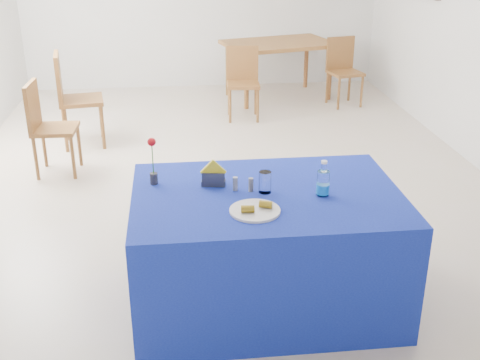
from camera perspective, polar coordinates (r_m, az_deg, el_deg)
The scene contains 15 objects.
floor at distance 5.69m, azimuth -1.48°, elevation 0.17°, with size 7.00×7.00×0.00m, color beige.
plate at distance 3.34m, azimuth 1.42°, elevation -2.93°, with size 0.28×0.28×0.01m, color silver.
drinking_glass at distance 3.55m, azimuth 2.38°, elevation -0.20°, with size 0.07×0.07×0.13m, color white.
salt_shaker at distance 3.58m, azimuth -0.45°, elevation -0.36°, with size 0.03×0.03×0.09m, color gray.
pepper_shaker at distance 3.57m, azimuth 1.04°, elevation -0.45°, with size 0.03×0.03×0.09m, color slate.
blue_table at distance 3.75m, azimuth 2.47°, elevation -6.50°, with size 1.60×1.10×0.76m.
water_bottle at distance 3.54m, azimuth 7.87°, elevation -0.36°, with size 0.08×0.08×0.21m.
napkin_holder at distance 3.65m, azimuth -2.54°, elevation 0.18°, with size 0.16×0.08×0.17m.
rose_vase at distance 3.67m, azimuth -8.27°, elevation 1.74°, with size 0.05×0.05×0.30m.
oak_table at distance 8.23m, azimuth 3.69°, elevation 12.40°, with size 1.59×1.23×0.76m.
chair_bg_left at distance 7.38m, azimuth 0.27°, elevation 9.73°, with size 0.41×0.41×0.86m.
chair_bg_right at distance 8.06m, azimuth 9.72°, elevation 10.59°, with size 0.46×0.46×0.86m.
chair_win_a at distance 5.93m, azimuth -17.96°, elevation 5.26°, with size 0.41×0.41×0.89m.
chair_win_b at distance 6.61m, azimuth -15.69°, elevation 7.92°, with size 0.50×0.50×1.00m.
banana_pieces at distance 3.32m, azimuth 1.62°, elevation -2.54°, with size 0.19×0.10×0.04m.
Camera 1 is at (-0.44, -5.21, 2.25)m, focal length 45.00 mm.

